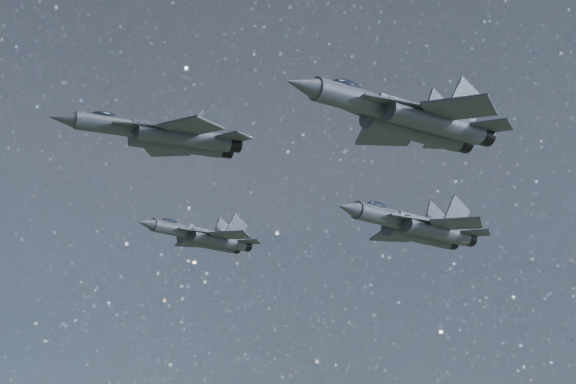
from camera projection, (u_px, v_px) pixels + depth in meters
name	position (u px, v px, depth m)	size (l,w,h in m)	color
jet_lead	(165.00, 135.00, 75.57)	(15.73, 11.23, 4.02)	#353943
jet_left	(204.00, 237.00, 103.52)	(15.57, 10.33, 3.96)	#353943
jet_right	(409.00, 118.00, 72.07)	(20.16, 13.86, 5.06)	#353943
jet_slot	(417.00, 227.00, 95.89)	(19.95, 13.40, 5.04)	#353943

